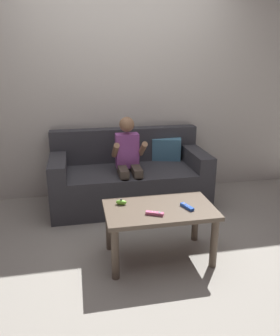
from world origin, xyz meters
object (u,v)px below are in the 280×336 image
(coffee_table, at_px, (160,217))
(couch, at_px, (129,178))
(game_remote_pink_near_edge, at_px, (155,213))
(person_seated_on_couch, at_px, (129,159))
(game_remote_blue_far_corner, at_px, (187,207))
(nunchuk_lime, at_px, (121,202))

(coffee_table, bearing_deg, couch, 92.83)
(game_remote_pink_near_edge, bearing_deg, couch, 89.46)
(coffee_table, bearing_deg, game_remote_pink_near_edge, -120.71)
(person_seated_on_couch, relative_size, game_remote_blue_far_corner, 7.10)
(game_remote_pink_near_edge, distance_m, nunchuk_lime, 0.33)
(couch, distance_m, nunchuk_lime, 1.08)
(couch, relative_size, game_remote_pink_near_edge, 12.22)
(game_remote_pink_near_edge, bearing_deg, game_remote_blue_far_corner, 13.21)
(person_seated_on_couch, height_order, game_remote_pink_near_edge, person_seated_on_couch)
(person_seated_on_couch, relative_size, nunchuk_lime, 10.30)
(game_remote_pink_near_edge, xyz_separation_m, game_remote_blue_far_corner, (0.28, 0.07, 0.00))
(couch, distance_m, person_seated_on_couch, 0.34)
(couch, bearing_deg, coffee_table, -87.17)
(coffee_table, xyz_separation_m, game_remote_pink_near_edge, (-0.07, -0.12, 0.09))
(person_seated_on_couch, xyz_separation_m, coffee_table, (0.09, -0.98, -0.20))
(couch, height_order, person_seated_on_couch, person_seated_on_couch)
(person_seated_on_couch, height_order, game_remote_blue_far_corner, person_seated_on_couch)
(game_remote_blue_far_corner, bearing_deg, coffee_table, 166.77)
(person_seated_on_couch, bearing_deg, couch, 78.91)
(nunchuk_lime, bearing_deg, game_remote_blue_far_corner, -18.68)
(couch, xyz_separation_m, game_remote_pink_near_edge, (-0.01, -1.28, 0.17))
(couch, bearing_deg, person_seated_on_couch, -101.09)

